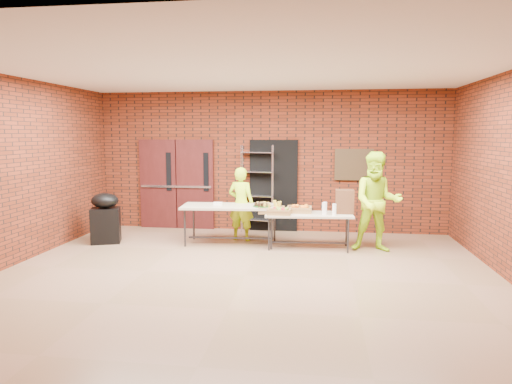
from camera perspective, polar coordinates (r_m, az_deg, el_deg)
room at (r=7.03m, az=-1.37°, el=2.15°), size 8.08×7.08×3.28m
double_doors at (r=10.93m, az=-9.88°, el=0.98°), size 1.78×0.12×2.10m
dark_doorway at (r=10.48m, az=2.20°, el=0.80°), size 1.10×0.06×2.10m
bronze_plaque at (r=10.41m, az=12.14°, el=3.36°), size 0.85×0.04×0.70m
wire_rack at (r=10.39m, az=0.15°, el=0.42°), size 0.76×0.37×1.98m
table_left at (r=9.22m, az=-3.20°, el=-2.09°), size 2.00×0.95×0.80m
table_right at (r=8.95m, az=6.60°, el=-3.05°), size 1.73×0.82×0.69m
basket_bananas at (r=8.94m, az=1.98°, el=-2.21°), size 0.49×0.38×0.15m
basket_oranges at (r=9.03m, az=5.44°, el=-2.15°), size 0.48×0.37×0.15m
basket_apples at (r=8.78m, az=2.91°, el=-2.43°), size 0.45×0.35×0.14m
muffin_tray at (r=9.04m, az=0.77°, el=-1.57°), size 0.37×0.37×0.09m
napkin_box at (r=9.25m, az=-4.80°, el=-1.47°), size 0.17×0.11×0.06m
coffee_dispenser at (r=9.05m, az=11.01°, el=-1.17°), size 0.35×0.31×0.46m
cup_stack_front at (r=8.81m, az=8.50°, el=-2.09°), size 0.08×0.08×0.23m
cup_stack_mid at (r=8.78m, az=9.76°, el=-2.19°), size 0.07×0.07×0.22m
cup_stack_back at (r=8.96m, az=8.63°, el=-1.97°), size 0.08×0.08×0.23m
covered_grill at (r=9.88m, az=-18.29°, el=-3.09°), size 0.69×0.63×1.03m
volunteer_woman at (r=9.57m, az=-1.88°, el=-1.49°), size 0.64×0.49×1.55m
volunteer_man at (r=8.93m, az=14.89°, el=-1.21°), size 0.95×0.75×1.90m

